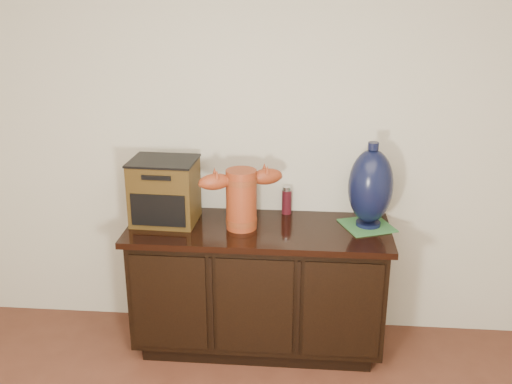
# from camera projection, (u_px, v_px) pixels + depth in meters

# --- Properties ---
(sideboard) EXTENTS (1.46, 0.56, 0.75)m
(sideboard) POSITION_uv_depth(u_px,v_px,m) (258.00, 286.00, 3.45)
(sideboard) COLOR black
(sideboard) RESTS_ON ground
(terracotta_vessel) EXTENTS (0.47, 0.26, 0.34)m
(terracotta_vessel) POSITION_uv_depth(u_px,v_px,m) (241.00, 196.00, 3.25)
(terracotta_vessel) COLOR #9A3D1C
(terracotta_vessel) RESTS_ON sideboard
(tv_radio) EXTENTS (0.37, 0.31, 0.36)m
(tv_radio) POSITION_uv_depth(u_px,v_px,m) (165.00, 191.00, 3.35)
(tv_radio) COLOR #3E2C0F
(tv_radio) RESTS_ON sideboard
(green_mat) EXTENTS (0.33, 0.33, 0.01)m
(green_mat) POSITION_uv_depth(u_px,v_px,m) (367.00, 226.00, 3.34)
(green_mat) COLOR #316E36
(green_mat) RESTS_ON sideboard
(lamp_base) EXTENTS (0.32, 0.32, 0.48)m
(lamp_base) POSITION_uv_depth(u_px,v_px,m) (371.00, 187.00, 3.26)
(lamp_base) COLOR black
(lamp_base) RESTS_ON green_mat
(spray_can) EXTENTS (0.06, 0.06, 0.17)m
(spray_can) POSITION_uv_depth(u_px,v_px,m) (287.00, 200.00, 3.50)
(spray_can) COLOR maroon
(spray_can) RESTS_ON sideboard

